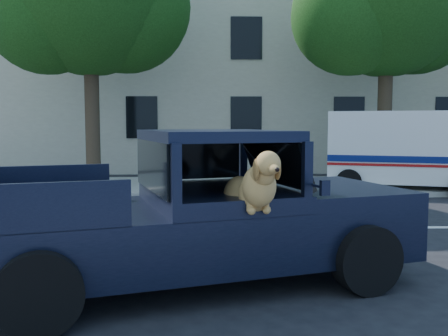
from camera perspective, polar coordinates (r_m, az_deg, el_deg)
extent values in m
plane|color=black|center=(6.12, 3.13, -13.72)|extent=(120.00, 120.00, 0.00)
cube|color=gray|center=(15.10, 0.01, -2.09)|extent=(60.00, 4.00, 0.15)
cylinder|color=#332619|center=(15.76, -14.82, 5.79)|extent=(0.44, 0.44, 4.40)
sphere|color=#13330C|center=(16.10, -19.66, 16.40)|extent=(3.60, 3.60, 3.60)
sphere|color=#13330C|center=(16.25, -11.24, 17.57)|extent=(4.00, 4.00, 4.00)
cylinder|color=#332619|center=(16.33, 17.86, 5.68)|extent=(0.44, 0.44, 4.40)
sphere|color=#13330C|center=(16.01, 14.33, 16.61)|extent=(3.60, 3.60, 3.60)
sphere|color=#13330C|center=(17.34, 21.07, 16.54)|extent=(4.00, 4.00, 4.00)
cube|color=beige|center=(22.69, 7.09, 11.50)|extent=(26.00, 6.00, 9.00)
cube|color=black|center=(6.20, -3.39, -7.32)|extent=(5.65, 3.49, 0.67)
cube|color=black|center=(6.86, 11.92, -2.67)|extent=(2.05, 2.39, 0.16)
cube|color=black|center=(6.13, -1.16, 3.76)|extent=(2.08, 2.33, 0.12)
cube|color=black|center=(6.45, 5.84, 0.64)|extent=(0.76, 1.75, 0.58)
cube|color=black|center=(5.87, 2.14, -6.09)|extent=(0.70, 0.70, 0.39)
cube|color=black|center=(5.34, 11.45, -2.24)|extent=(0.11, 0.08, 0.16)
cube|color=silver|center=(15.26, 19.94, -0.52)|extent=(4.61, 3.18, 0.50)
cube|color=silver|center=(15.18, 18.54, 3.29)|extent=(3.85, 2.92, 1.51)
cube|color=#0B1858|center=(14.25, 18.58, 0.96)|extent=(3.23, 1.13, 0.18)
cube|color=#9E0F0F|center=(14.26, 18.56, 0.32)|extent=(3.23, 1.13, 0.07)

